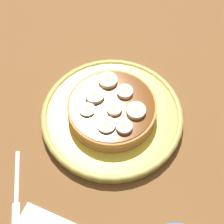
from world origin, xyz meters
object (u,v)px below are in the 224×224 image
banana_slice_5 (136,112)px  banana_slice_1 (108,80)px  banana_slice_0 (114,109)px  banana_slice_4 (106,125)px  plate (112,115)px  pancake_stack (111,108)px  fork (17,190)px  banana_slice_6 (95,95)px  banana_slice_2 (87,110)px  banana_slice_3 (125,92)px  banana_slice_7 (124,127)px

banana_slice_5 → banana_slice_1: bearing=145.2°
banana_slice_0 → banana_slice_4: size_ratio=0.83×
banana_slice_5 → plate: bearing=177.0°
pancake_stack → fork: 21.80cm
banana_slice_6 → pancake_stack: bearing=-9.0°
banana_slice_2 → pancake_stack: bearing=38.3°
banana_slice_0 → banana_slice_4: (-0.19, -3.48, -0.12)cm
banana_slice_1 → banana_slice_2: banana_slice_1 is taller
banana_slice_2 → banana_slice_4: 4.66cm
banana_slice_4 → banana_slice_6: size_ratio=0.93×
banana_slice_4 → fork: 18.79cm
banana_slice_3 → banana_slice_6: size_ratio=0.84×
plate → fork: (-10.31, -19.01, -0.91)cm
plate → banana_slice_4: size_ratio=8.10×
banana_slice_6 → banana_slice_7: size_ratio=1.25×
banana_slice_0 → banana_slice_6: size_ratio=0.78×
banana_slice_1 → fork: (-7.81, -23.65, -4.98)cm
banana_slice_1 → banana_slice_7: 10.44cm
banana_slice_7 → pancake_stack: bearing=134.4°
banana_slice_7 → banana_slice_6: bearing=148.1°
pancake_stack → banana_slice_6: bearing=171.0°
banana_slice_2 → banana_slice_7: size_ratio=1.02×
banana_slice_1 → banana_slice_6: size_ratio=0.99×
banana_slice_4 → banana_slice_5: 5.80cm
banana_slice_2 → banana_slice_6: banana_slice_6 is taller
banana_slice_4 → fork: bearing=-126.8°
banana_slice_5 → fork: (-14.84, -18.77, -4.97)cm
banana_slice_2 → banana_slice_3: size_ratio=0.97×
banana_slice_1 → banana_slice_5: same height
banana_slice_1 → fork: 25.40cm
banana_slice_2 → banana_slice_4: bearing=-22.4°
banana_slice_0 → banana_slice_3: (0.57, 4.23, 0.03)cm
banana_slice_2 → fork: 18.24cm
banana_slice_0 → banana_slice_6: 4.59cm
plate → fork: size_ratio=2.24×
plate → fork: plate is taller
plate → banana_slice_5: (4.53, -0.24, 4.05)cm
pancake_stack → banana_slice_1: 5.43cm
banana_slice_3 → banana_slice_0: bearing=-97.7°
pancake_stack → banana_slice_6: 3.85cm
plate → banana_slice_6: (-3.57, 0.61, 4.06)cm
banana_slice_3 → banana_slice_5: same height
banana_slice_1 → banana_slice_5: 8.57cm
pancake_stack → banana_slice_7: 5.79cm
banana_slice_2 → banana_slice_6: size_ratio=0.82×
banana_slice_5 → fork: bearing=-128.3°
pancake_stack → fork: pancake_stack is taller
banana_slice_7 → fork: 21.16cm
banana_slice_7 → banana_slice_5: bearing=75.2°
banana_slice_5 → banana_slice_6: size_ratio=0.97×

